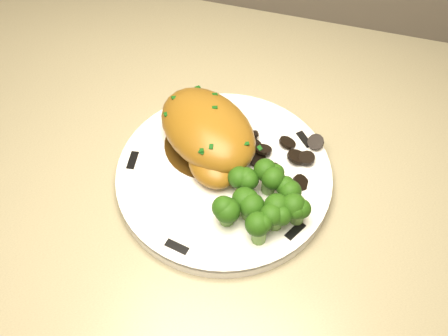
% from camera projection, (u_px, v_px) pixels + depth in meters
% --- Properties ---
extents(counter, '(2.15, 0.71, 1.05)m').
position_uv_depth(counter, '(54.00, 260.00, 1.15)').
color(counter, brown).
rests_on(counter, ground).
extents(plate, '(0.32, 0.32, 0.02)m').
position_uv_depth(plate, '(224.00, 177.00, 0.69)').
color(plate, white).
rests_on(plate, counter).
extents(rim_accent_0, '(0.03, 0.03, 0.00)m').
position_uv_depth(rim_accent_0, '(304.00, 140.00, 0.72)').
color(rim_accent_0, black).
rests_on(rim_accent_0, plate).
extents(rim_accent_1, '(0.03, 0.02, 0.00)m').
position_uv_depth(rim_accent_1, '(211.00, 104.00, 0.75)').
color(rim_accent_1, black).
rests_on(rim_accent_1, plate).
extents(rim_accent_2, '(0.01, 0.03, 0.00)m').
position_uv_depth(rim_accent_2, '(133.00, 160.00, 0.70)').
color(rim_accent_2, black).
rests_on(rim_accent_2, plate).
extents(rim_accent_3, '(0.03, 0.02, 0.00)m').
position_uv_depth(rim_accent_3, '(177.00, 247.00, 0.62)').
color(rim_accent_3, black).
rests_on(rim_accent_3, plate).
extents(rim_accent_4, '(0.02, 0.03, 0.00)m').
position_uv_depth(rim_accent_4, '(295.00, 231.00, 0.64)').
color(rim_accent_4, black).
rests_on(rim_accent_4, plate).
extents(gravy_pool, '(0.11, 0.11, 0.00)m').
position_uv_depth(gravy_pool, '(208.00, 144.00, 0.71)').
color(gravy_pool, '#362209').
rests_on(gravy_pool, plate).
extents(chicken_breast, '(0.18, 0.17, 0.06)m').
position_uv_depth(chicken_breast, '(208.00, 134.00, 0.69)').
color(chicken_breast, '#916119').
rests_on(chicken_breast, plate).
extents(mushroom_pile, '(0.09, 0.07, 0.02)m').
position_uv_depth(mushroom_pile, '(270.00, 158.00, 0.69)').
color(mushroom_pile, black).
rests_on(mushroom_pile, plate).
extents(broccoli_florets, '(0.10, 0.09, 0.04)m').
position_uv_depth(broccoli_florets, '(264.00, 203.00, 0.63)').
color(broccoli_florets, '#608E3C').
rests_on(broccoli_florets, plate).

